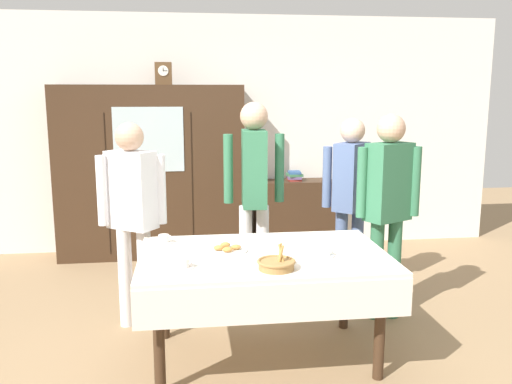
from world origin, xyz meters
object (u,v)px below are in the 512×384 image
dining_table (264,269)px  person_by_cabinet (132,205)px  spoon_mid_left (366,267)px  spoon_front_edge (347,239)px  tea_cup_mid_right (325,253)px  mantel_clock (163,74)px  tea_cup_far_right (164,240)px  bread_basket (276,264)px  person_behind_table_left (254,182)px  bookshelf_low (294,215)px  tea_cup_near_left (183,264)px  person_beside_shelf (351,190)px  wall_cabinet (151,172)px  person_behind_table_right (388,197)px  pastry_plate (227,249)px  spoon_far_right (311,241)px  book_stack (294,176)px

dining_table → person_by_cabinet: (-0.93, 0.69, 0.32)m
spoon_mid_left → dining_table: bearing=150.0°
spoon_front_edge → dining_table: bearing=-155.8°
dining_table → tea_cup_mid_right: tea_cup_mid_right is taller
mantel_clock → tea_cup_far_right: size_ratio=1.85×
bread_basket → person_behind_table_left: 1.40m
bookshelf_low → tea_cup_mid_right: 2.77m
tea_cup_far_right → bread_basket: 0.99m
tea_cup_near_left → person_beside_shelf: person_beside_shelf is taller
wall_cabinet → person_behind_table_right: size_ratio=1.23×
spoon_front_edge → person_beside_shelf: (0.27, 0.82, 0.22)m
person_behind_table_left → person_beside_shelf: bearing=4.1°
bookshelf_low → person_behind_table_right: size_ratio=0.56×
bookshelf_low → tea_cup_near_left: bookshelf_low is taller
pastry_plate → person_behind_table_left: person_behind_table_left is taller
person_beside_shelf → mantel_clock: bearing=138.7°
bookshelf_low → spoon_far_right: bookshelf_low is taller
spoon_front_edge → person_behind_table_right: person_behind_table_right is taller
person_behind_table_right → dining_table: bearing=-151.7°
tea_cup_near_left → wall_cabinet: bearing=97.3°
wall_cabinet → person_by_cabinet: bearing=-90.8°
bookshelf_low → pastry_plate: (-0.98, -2.53, 0.36)m
spoon_front_edge → spoon_far_right: (-0.28, -0.01, 0.00)m
person_behind_table_left → person_beside_shelf: size_ratio=1.09×
spoon_far_right → wall_cabinet: bearing=119.3°
mantel_clock → pastry_plate: 2.82m
tea_cup_far_right → spoon_mid_left: size_ratio=1.09×
dining_table → spoon_front_edge: spoon_front_edge is taller
tea_cup_near_left → person_behind_table_left: 1.44m
bookshelf_low → spoon_front_edge: (-0.07, -2.34, 0.35)m
person_behind_table_left → spoon_mid_left: bearing=-69.3°
tea_cup_far_right → bread_basket: bread_basket is taller
book_stack → bread_basket: book_stack is taller
person_behind_table_right → spoon_mid_left: bearing=-117.8°
spoon_far_right → person_beside_shelf: 1.02m
mantel_clock → bookshelf_low: (1.47, 0.05, -1.62)m
wall_cabinet → spoon_mid_left: bearing=-63.0°
person_by_cabinet → mantel_clock: bearing=84.1°
bread_basket → pastry_plate: bearing=123.0°
person_behind_table_right → person_beside_shelf: (-0.14, 0.54, -0.04)m
person_behind_table_right → person_beside_shelf: bearing=104.1°
dining_table → book_stack: size_ratio=8.17×
bookshelf_low → dining_table: bearing=-105.6°
spoon_mid_left → person_behind_table_right: bearing=62.2°
mantel_clock → tea_cup_far_right: 2.54m
book_stack → tea_cup_far_right: 2.67m
tea_cup_near_left → pastry_plate: (0.30, 0.33, -0.01)m
spoon_front_edge → person_behind_table_right: size_ratio=0.07×
dining_table → spoon_mid_left: spoon_mid_left is taller
mantel_clock → person_behind_table_right: bearing=-48.0°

